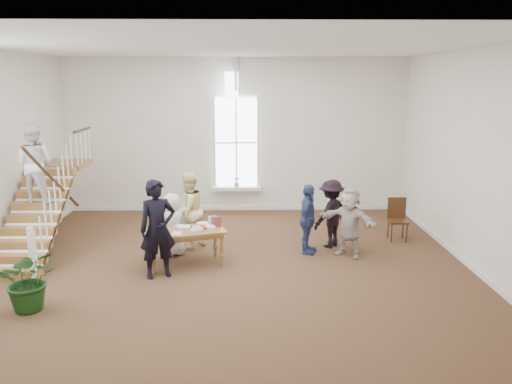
{
  "coord_description": "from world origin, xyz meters",
  "views": [
    {
      "loc": [
        0.31,
        -10.18,
        3.86
      ],
      "look_at": [
        0.51,
        0.4,
        1.47
      ],
      "focal_mm": 35.0,
      "sensor_mm": 36.0,
      "label": 1
    }
  ],
  "objects_px": {
    "woman_cluster_a": "(308,219)",
    "woman_cluster_c": "(349,222)",
    "woman_cluster_b": "(331,214)",
    "police_officer": "(158,229)",
    "person_yellow": "(188,210)",
    "side_chair": "(397,216)",
    "floor_plant": "(29,280)",
    "elderly_woman": "(172,225)",
    "library_table": "(186,234)"
  },
  "relations": [
    {
      "from": "library_table",
      "to": "woman_cluster_c",
      "type": "height_order",
      "value": "woman_cluster_c"
    },
    {
      "from": "woman_cluster_a",
      "to": "woman_cluster_c",
      "type": "xyz_separation_m",
      "value": [
        0.9,
        -0.2,
        -0.01
      ]
    },
    {
      "from": "library_table",
      "to": "woman_cluster_a",
      "type": "bearing_deg",
      "value": -2.44
    },
    {
      "from": "library_table",
      "to": "elderly_woman",
      "type": "bearing_deg",
      "value": 105.36
    },
    {
      "from": "woman_cluster_b",
      "to": "side_chair",
      "type": "height_order",
      "value": "woman_cluster_b"
    },
    {
      "from": "woman_cluster_a",
      "to": "elderly_woman",
      "type": "bearing_deg",
      "value": 110.47
    },
    {
      "from": "library_table",
      "to": "woman_cluster_b",
      "type": "relative_size",
      "value": 1.12
    },
    {
      "from": "elderly_woman",
      "to": "person_yellow",
      "type": "xyz_separation_m",
      "value": [
        0.3,
        0.5,
        0.19
      ]
    },
    {
      "from": "person_yellow",
      "to": "woman_cluster_a",
      "type": "xyz_separation_m",
      "value": [
        2.73,
        -0.42,
        -0.11
      ]
    },
    {
      "from": "police_officer",
      "to": "woman_cluster_b",
      "type": "distance_m",
      "value": 4.13
    },
    {
      "from": "library_table",
      "to": "floor_plant",
      "type": "xyz_separation_m",
      "value": [
        -2.42,
        -2.1,
        -0.14
      ]
    },
    {
      "from": "library_table",
      "to": "side_chair",
      "type": "relative_size",
      "value": 1.74
    },
    {
      "from": "elderly_woman",
      "to": "woman_cluster_b",
      "type": "relative_size",
      "value": 0.88
    },
    {
      "from": "person_yellow",
      "to": "woman_cluster_c",
      "type": "bearing_deg",
      "value": 122.69
    },
    {
      "from": "police_officer",
      "to": "woman_cluster_a",
      "type": "bearing_deg",
      "value": 0.76
    },
    {
      "from": "person_yellow",
      "to": "woman_cluster_b",
      "type": "bearing_deg",
      "value": 132.9
    },
    {
      "from": "woman_cluster_b",
      "to": "police_officer",
      "type": "bearing_deg",
      "value": -16.28
    },
    {
      "from": "woman_cluster_a",
      "to": "library_table",
      "type": "bearing_deg",
      "value": 123.15
    },
    {
      "from": "person_yellow",
      "to": "side_chair",
      "type": "bearing_deg",
      "value": 138.68
    },
    {
      "from": "elderly_woman",
      "to": "floor_plant",
      "type": "distance_m",
      "value": 3.38
    },
    {
      "from": "library_table",
      "to": "floor_plant",
      "type": "height_order",
      "value": "floor_plant"
    },
    {
      "from": "person_yellow",
      "to": "woman_cluster_a",
      "type": "height_order",
      "value": "person_yellow"
    },
    {
      "from": "side_chair",
      "to": "person_yellow",
      "type": "bearing_deg",
      "value": -170.76
    },
    {
      "from": "police_officer",
      "to": "elderly_woman",
      "type": "height_order",
      "value": "police_officer"
    },
    {
      "from": "police_officer",
      "to": "woman_cluster_a",
      "type": "height_order",
      "value": "police_officer"
    },
    {
      "from": "woman_cluster_a",
      "to": "side_chair",
      "type": "distance_m",
      "value": 2.54
    },
    {
      "from": "elderly_woman",
      "to": "police_officer",
      "type": "bearing_deg",
      "value": 47.57
    },
    {
      "from": "side_chair",
      "to": "library_table",
      "type": "bearing_deg",
      "value": -158.75
    },
    {
      "from": "woman_cluster_b",
      "to": "floor_plant",
      "type": "bearing_deg",
      "value": -12.23
    },
    {
      "from": "elderly_woman",
      "to": "woman_cluster_b",
      "type": "height_order",
      "value": "woman_cluster_b"
    },
    {
      "from": "police_officer",
      "to": "floor_plant",
      "type": "height_order",
      "value": "police_officer"
    },
    {
      "from": "person_yellow",
      "to": "side_chair",
      "type": "distance_m",
      "value": 5.1
    },
    {
      "from": "library_table",
      "to": "police_officer",
      "type": "height_order",
      "value": "police_officer"
    },
    {
      "from": "floor_plant",
      "to": "side_chair",
      "type": "distance_m",
      "value": 8.3
    },
    {
      "from": "person_yellow",
      "to": "floor_plant",
      "type": "relative_size",
      "value": 1.66
    },
    {
      "from": "police_officer",
      "to": "elderly_woman",
      "type": "xyz_separation_m",
      "value": [
        0.1,
        1.25,
        -0.28
      ]
    },
    {
      "from": "woman_cluster_c",
      "to": "woman_cluster_a",
      "type": "bearing_deg",
      "value": -151.63
    },
    {
      "from": "woman_cluster_c",
      "to": "police_officer",
      "type": "bearing_deg",
      "value": -123.45
    },
    {
      "from": "person_yellow",
      "to": "woman_cluster_b",
      "type": "xyz_separation_m",
      "value": [
        3.33,
        0.03,
        -0.1
      ]
    },
    {
      "from": "elderly_woman",
      "to": "side_chair",
      "type": "distance_m",
      "value": 5.46
    },
    {
      "from": "elderly_woman",
      "to": "woman_cluster_c",
      "type": "bearing_deg",
      "value": 140.36
    },
    {
      "from": "library_table",
      "to": "police_officer",
      "type": "relative_size",
      "value": 0.91
    },
    {
      "from": "woman_cluster_b",
      "to": "floor_plant",
      "type": "relative_size",
      "value": 1.48
    },
    {
      "from": "police_officer",
      "to": "person_yellow",
      "type": "bearing_deg",
      "value": 54.87
    },
    {
      "from": "woman_cluster_c",
      "to": "person_yellow",
      "type": "bearing_deg",
      "value": -148.83
    },
    {
      "from": "person_yellow",
      "to": "woman_cluster_a",
      "type": "bearing_deg",
      "value": 123.62
    },
    {
      "from": "woman_cluster_a",
      "to": "side_chair",
      "type": "height_order",
      "value": "woman_cluster_a"
    },
    {
      "from": "police_officer",
      "to": "side_chair",
      "type": "xyz_separation_m",
      "value": [
        5.46,
        2.3,
        -0.41
      ]
    },
    {
      "from": "side_chair",
      "to": "woman_cluster_b",
      "type": "bearing_deg",
      "value": -160.09
    },
    {
      "from": "woman_cluster_b",
      "to": "floor_plant",
      "type": "xyz_separation_m",
      "value": [
        -5.67,
        -3.22,
        -0.26
      ]
    }
  ]
}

